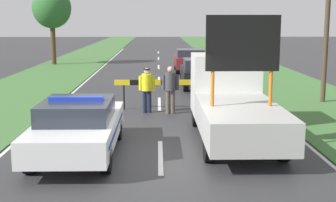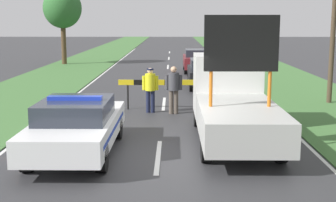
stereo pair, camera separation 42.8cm
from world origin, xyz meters
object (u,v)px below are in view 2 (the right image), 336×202
traffic_cone_near_truck (251,110)px  queued_car_sedan_black (206,73)px  police_car (77,125)px  road_barrier (165,85)px  traffic_cone_near_police (20,147)px  police_officer (150,86)px  pedestrian_civilian (174,86)px  roadside_tree_near_left (62,9)px  traffic_cone_centre_front (81,117)px  work_truck (232,100)px  queued_car_wagon_maroon (199,60)px

traffic_cone_near_truck → queued_car_sedan_black: queued_car_sedan_black is taller
police_car → queued_car_sedan_black: 12.41m
road_barrier → traffic_cone_near_police: size_ratio=7.23×
traffic_cone_near_police → police_officer: bearing=62.0°
queued_car_sedan_black → road_barrier: bearing=71.1°
police_car → traffic_cone_near_truck: 6.75m
police_car → traffic_cone_near_police: 1.50m
police_car → traffic_cone_near_police: (-1.38, -0.28, -0.50)m
pedestrian_civilian → roadside_tree_near_left: roadside_tree_near_left is taller
traffic_cone_centre_front → work_truck: bearing=-16.6°
pedestrian_civilian → traffic_cone_centre_front: bearing=-150.2°
road_barrier → roadside_tree_near_left: roadside_tree_near_left is taller
traffic_cone_near_truck → roadside_tree_near_left: size_ratio=0.10×
roadside_tree_near_left → traffic_cone_centre_front: bearing=-75.6°
police_car → queued_car_wagon_maroon: size_ratio=1.14×
traffic_cone_near_truck → queued_car_wagon_maroon: queued_car_wagon_maroon is taller
pedestrian_civilian → traffic_cone_near_police: (-3.85, -5.43, -0.77)m
queued_car_sedan_black → queued_car_wagon_maroon: (0.03, 7.10, 0.01)m
queued_car_sedan_black → roadside_tree_near_left: roadside_tree_near_left is taller
queued_car_wagon_maroon → police_officer: bearing=79.5°
traffic_cone_near_truck → queued_car_wagon_maroon: (-1.03, 14.46, 0.48)m
police_officer → queued_car_wagon_maroon: bearing=-89.8°
police_car → traffic_cone_centre_front: size_ratio=8.05×
police_car → work_truck: (4.14, 1.64, 0.36)m
queued_car_sedan_black → police_officer: bearing=68.8°
traffic_cone_near_truck → queued_car_wagon_maroon: bearing=94.1°
work_truck → queued_car_sedan_black: (-0.07, 10.08, -0.34)m
police_car → traffic_cone_near_truck: bearing=44.6°
pedestrian_civilian → roadside_tree_near_left: 20.73m
police_car → queued_car_sedan_black: police_car is taller
traffic_cone_near_police → police_car: bearing=11.4°
work_truck → traffic_cone_near_truck: (1.00, 2.72, -0.82)m
road_barrier → traffic_cone_near_truck: size_ratio=6.03×
work_truck → traffic_cone_near_truck: size_ratio=10.28×
police_officer → queued_car_wagon_maroon: (2.50, 13.47, -0.21)m
police_car → traffic_cone_near_truck: (5.14, 4.36, -0.46)m
traffic_cone_near_truck → queued_car_sedan_black: 7.45m
pedestrian_civilian → roadside_tree_near_left: (-8.29, 18.73, 3.15)m
road_barrier → roadside_tree_near_left: size_ratio=0.61×
police_car → traffic_cone_centre_front: (-0.50, 3.03, -0.44)m
road_barrier → roadside_tree_near_left: 19.84m
road_barrier → queued_car_wagon_maroon: 12.99m
traffic_cone_centre_front → queued_car_sedan_black: size_ratio=0.15×
traffic_cone_near_truck → roadside_tree_near_left: 22.73m
road_barrier → traffic_cone_centre_front: road_barrier is taller
police_officer → pedestrian_civilian: size_ratio=0.95×
police_car → traffic_cone_near_police: size_ratio=10.09×
traffic_cone_near_police → queued_car_wagon_maroon: (5.49, 19.11, 0.53)m
road_barrier → police_officer: (-0.51, -0.63, 0.03)m
queued_car_wagon_maroon → pedestrian_civilian: bearing=83.1°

